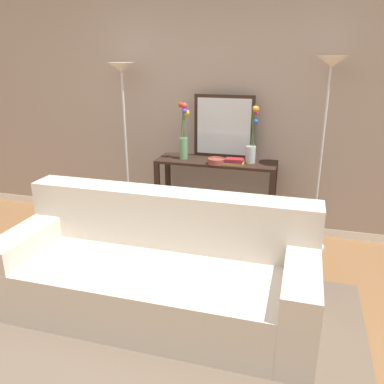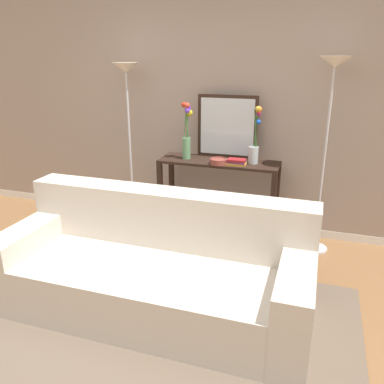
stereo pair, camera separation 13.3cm
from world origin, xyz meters
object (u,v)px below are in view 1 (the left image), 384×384
wall_mirror (224,127)px  book_stack (234,162)px  floor_lamp_left (123,101)px  book_row_under_console (181,226)px  fruit_bowl (216,161)px  floor_lamp_right (327,102)px  vase_short_flowers (252,143)px  couch (159,272)px  vase_tall_flowers (184,134)px  console_table (216,185)px

wall_mirror → book_stack: wall_mirror is taller
floor_lamp_left → book_row_under_console: 1.51m
book_stack → fruit_bowl: bearing=-169.1°
floor_lamp_right → fruit_bowl: floor_lamp_right is taller
vase_short_flowers → couch: bearing=-109.0°
vase_tall_flowers → fruit_bowl: bearing=-16.3°
console_table → book_stack: bearing=-25.2°
floor_lamp_right → wall_mirror: floor_lamp_right is taller
floor_lamp_right → vase_tall_flowers: bearing=-179.4°
book_stack → book_row_under_console: size_ratio=0.91×
console_table → floor_lamp_left: size_ratio=0.69×
book_stack → console_table: bearing=154.8°
fruit_bowl → book_row_under_console: (-0.42, 0.13, -0.83)m
console_table → fruit_bowl: (0.03, -0.13, 0.30)m
floor_lamp_right → vase_short_flowers: bearing=178.6°
floor_lamp_left → vase_tall_flowers: bearing=-1.2°
vase_short_flowers → fruit_bowl: vase_short_flowers is taller
floor_lamp_left → vase_tall_flowers: 0.74m
couch → console_table: 1.44m
console_table → vase_tall_flowers: bearing=-177.0°
floor_lamp_right → vase_short_flowers: (-0.67, 0.02, -0.43)m
floor_lamp_left → floor_lamp_right: floor_lamp_right is taller
vase_tall_flowers → book_stack: 0.60m
console_table → vase_short_flowers: vase_short_flowers is taller
fruit_bowl → floor_lamp_right: bearing=7.0°
fruit_bowl → vase_tall_flowers: bearing=163.7°
vase_tall_flowers → book_row_under_console: 1.06m
floor_lamp_right → fruit_bowl: (-1.01, -0.12, -0.60)m
console_table → book_row_under_console: console_table is taller
book_row_under_console → floor_lamp_left: bearing=-179.6°
book_stack → book_row_under_console: 1.02m
wall_mirror → book_stack: 0.43m
book_stack → floor_lamp_right: bearing=6.1°
couch → console_table: (0.13, 1.41, 0.28)m
book_row_under_console → console_table: bearing=-0.0°
console_table → book_stack: 0.37m
wall_mirror → vase_short_flowers: bearing=-25.4°
floor_lamp_left → fruit_bowl: (1.05, -0.12, -0.55)m
book_stack → couch: bearing=-104.1°
vase_tall_flowers → book_stack: size_ratio=2.65×
wall_mirror → vase_tall_flowers: size_ratio=1.12×
couch → floor_lamp_right: floor_lamp_right is taller
couch → vase_short_flowers: size_ratio=4.09×
floor_lamp_left → couch: bearing=-57.6°
fruit_bowl → book_row_under_console: bearing=163.0°
vase_short_flowers → book_row_under_console: (-0.75, -0.01, -1.00)m
floor_lamp_right → vase_tall_flowers: 1.43m
console_table → wall_mirror: bearing=77.1°
floor_lamp_left → fruit_bowl: 1.19m
vase_tall_flowers → book_row_under_console: vase_tall_flowers is taller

